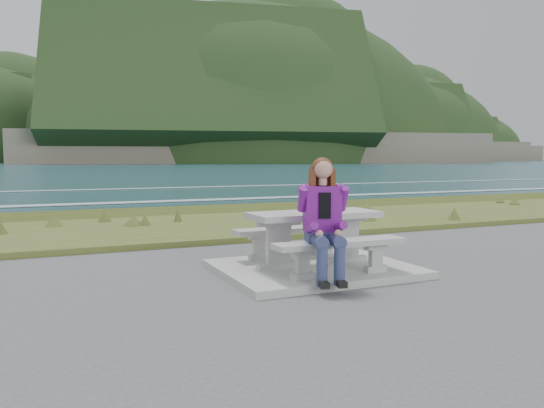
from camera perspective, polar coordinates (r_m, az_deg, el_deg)
name	(u,v)px	position (r m, az deg, el deg)	size (l,w,h in m)	color
concrete_slab	(314,269)	(7.47, 4.51, -6.96)	(2.60, 2.10, 0.10)	#969792
picnic_table	(314,224)	(7.36, 4.54, -2.13)	(1.80, 0.75, 0.75)	#969792
bench_landward	(340,248)	(6.80, 7.36, -4.74)	(1.80, 0.35, 0.45)	#969792
bench_seaward	(292,234)	(8.01, 2.14, -3.23)	(1.80, 0.35, 0.45)	#969792
grass_verge	(208,229)	(12.05, -6.93, -2.65)	(160.00, 4.50, 0.22)	#3B4E1D
shore_drop	(177,216)	(14.82, -10.22, -1.26)	(160.00, 0.80, 2.20)	#67604D
ocean	(104,216)	(31.88, -17.58, -1.24)	(1600.00, 1600.00, 0.09)	#1C4450
headland_range	(287,148)	(448.93, 1.60, 6.06)	(729.83, 363.95, 186.95)	#67604D
seated_woman	(325,235)	(6.50, 5.74, -3.37)	(0.61, 0.85, 1.50)	navy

